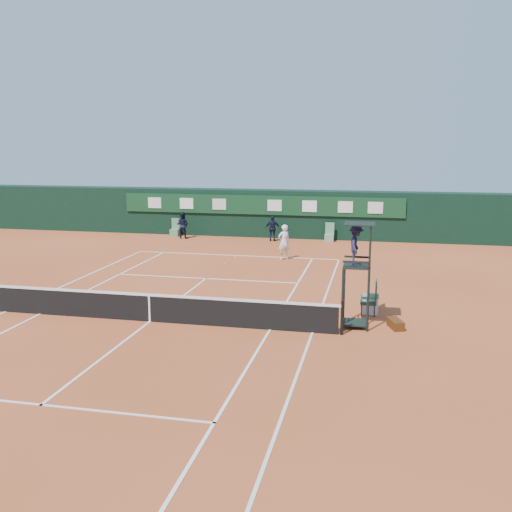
{
  "coord_description": "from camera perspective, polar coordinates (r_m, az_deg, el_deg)",
  "views": [
    {
      "loc": [
        7.36,
        -17.23,
        5.86
      ],
      "look_at": [
        2.36,
        6.0,
        1.2
      ],
      "focal_mm": 40.0,
      "sensor_mm": 36.0,
      "label": 1
    }
  ],
  "objects": [
    {
      "name": "player_bench",
      "position": [
        20.59,
        11.51,
        -3.94
      ],
      "size": [
        0.56,
        1.2,
        1.1
      ],
      "color": "#173A24",
      "rests_on": "ground"
    },
    {
      "name": "ground",
      "position": [
        19.63,
        -10.55,
        -6.47
      ],
      "size": [
        90.0,
        90.0,
        0.0
      ],
      "primitive_type": "plane",
      "color": "#BE562C",
      "rests_on": "ground"
    },
    {
      "name": "player",
      "position": [
        29.43,
        2.82,
        1.4
      ],
      "size": [
        0.79,
        0.74,
        1.82
      ],
      "primitive_type": "imported",
      "rotation": [
        0.0,
        0.0,
        3.78
      ],
      "color": "white",
      "rests_on": "ground"
    },
    {
      "name": "back_wall",
      "position": [
        36.97,
        0.58,
        4.34
      ],
      "size": [
        40.0,
        1.65,
        3.0
      ],
      "color": "black",
      "rests_on": "ground"
    },
    {
      "name": "ball_kid_left",
      "position": [
        36.41,
        -7.35,
        3.08
      ],
      "size": [
        0.9,
        0.74,
        1.69
      ],
      "primitive_type": "imported",
      "rotation": [
        0.0,
        0.0,
        3.01
      ],
      "color": "black",
      "rests_on": "ground"
    },
    {
      "name": "linesman_chair_right",
      "position": [
        35.27,
        7.34,
        1.96
      ],
      "size": [
        0.55,
        0.5,
        1.15
      ],
      "color": "#639873",
      "rests_on": "ground"
    },
    {
      "name": "tennis_bag",
      "position": [
        19.14,
        13.78,
        -6.61
      ],
      "size": [
        0.57,
        0.84,
        0.29
      ],
      "primitive_type": "cube",
      "rotation": [
        0.0,
        0.0,
        0.34
      ],
      "color": "black",
      "rests_on": "ground"
    },
    {
      "name": "court_lines",
      "position": [
        19.63,
        -10.55,
        -6.45
      ],
      "size": [
        11.05,
        23.85,
        0.01
      ],
      "color": "white",
      "rests_on": "ground"
    },
    {
      "name": "tennis_net",
      "position": [
        19.49,
        -10.6,
        -5.04
      ],
      "size": [
        12.9,
        0.1,
        1.1
      ],
      "color": "black",
      "rests_on": "ground"
    },
    {
      "name": "cooler",
      "position": [
        20.59,
        11.36,
        -4.72
      ],
      "size": [
        0.57,
        0.57,
        0.65
      ],
      "color": "white",
      "rests_on": "ground"
    },
    {
      "name": "umpire_chair",
      "position": [
        18.44,
        10.05,
        0.3
      ],
      "size": [
        0.96,
        0.95,
        3.42
      ],
      "color": "black",
      "rests_on": "ground"
    },
    {
      "name": "ball_kid_right",
      "position": [
        35.03,
        1.68,
        2.77
      ],
      "size": [
        0.97,
        0.52,
        1.58
      ],
      "primitive_type": "imported",
      "rotation": [
        0.0,
        0.0,
        3.29
      ],
      "color": "black",
      "rests_on": "ground"
    },
    {
      "name": "linesman_chair_left",
      "position": [
        37.43,
        -8.1,
        2.47
      ],
      "size": [
        0.55,
        0.5,
        1.15
      ],
      "color": "#54815C",
      "rests_on": "ground"
    },
    {
      "name": "tennis_ball",
      "position": [
        28.36,
        -3.17,
        -0.77
      ],
      "size": [
        0.07,
        0.07,
        0.07
      ],
      "primitive_type": "sphere",
      "color": "#D9E735",
      "rests_on": "ground"
    }
  ]
}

